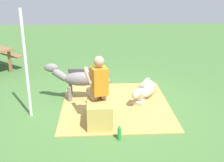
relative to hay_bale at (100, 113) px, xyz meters
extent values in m
plane|color=#426B33|center=(0.79, -0.13, -0.25)|extent=(24.00, 24.00, 0.00)
cube|color=#AD8C47|center=(0.88, -0.37, -0.24)|extent=(2.67, 2.40, 0.02)
cube|color=tan|center=(0.00, 0.00, 0.00)|extent=(0.71, 0.48, 0.50)
cylinder|color=tan|center=(0.21, 0.15, 0.32)|extent=(0.42, 0.24, 0.14)
cylinder|color=tan|center=(0.41, 0.21, 0.00)|extent=(0.11, 0.11, 0.50)
cube|color=black|center=(0.41, 0.21, -0.22)|extent=(0.24, 0.16, 0.06)
cylinder|color=tan|center=(0.27, -0.04, 0.32)|extent=(0.42, 0.24, 0.14)
cylinder|color=tan|center=(0.46, 0.01, 0.00)|extent=(0.11, 0.11, 0.50)
cube|color=black|center=(0.46, 0.01, -0.22)|extent=(0.24, 0.16, 0.06)
cube|color=orange|center=(0.05, 0.00, 0.65)|extent=(0.37, 0.35, 0.52)
cylinder|color=tan|center=(0.18, 0.20, 0.70)|extent=(0.51, 0.22, 0.26)
cylinder|color=tan|center=(0.27, -0.10, 0.70)|extent=(0.51, 0.22, 0.26)
sphere|color=tan|center=(0.05, 0.00, 1.03)|extent=(0.20, 0.20, 0.20)
ellipsoid|color=slate|center=(1.21, 0.40, 0.29)|extent=(0.37, 0.86, 0.34)
cylinder|color=slate|center=(1.13, 0.69, -0.06)|extent=(0.09, 0.09, 0.37)
cylinder|color=slate|center=(1.33, 0.68, -0.06)|extent=(0.09, 0.09, 0.37)
cylinder|color=slate|center=(1.09, 0.13, -0.06)|extent=(0.09, 0.09, 0.37)
cylinder|color=slate|center=(1.29, 0.12, -0.06)|extent=(0.09, 0.09, 0.37)
cylinder|color=slate|center=(1.24, 0.90, 0.39)|extent=(0.20, 0.38, 0.33)
ellipsoid|color=slate|center=(1.25, 1.08, 0.55)|extent=(0.18, 0.33, 0.20)
cube|color=#3A3838|center=(1.21, 0.40, 0.48)|extent=(0.10, 0.60, 0.08)
cylinder|color=#3A3838|center=(1.18, -0.07, 0.24)|extent=(0.07, 0.07, 0.30)
ellipsoid|color=tan|center=(1.38, -1.15, -0.07)|extent=(0.97, 0.76, 0.36)
cube|color=tan|center=(0.90, -0.90, -0.20)|extent=(0.36, 0.34, 0.10)
cylinder|color=tan|center=(0.88, -0.89, -0.01)|extent=(0.34, 0.29, 0.30)
ellipsoid|color=tan|center=(0.72, -0.81, 0.07)|extent=(0.34, 0.28, 0.20)
cube|color=beige|center=(1.31, -1.11, 0.13)|extent=(0.43, 0.27, 0.08)
cylinder|color=#268C3F|center=(-0.58, -0.34, -0.13)|extent=(0.07, 0.07, 0.23)
cone|color=#268C3F|center=(-0.58, -0.34, 0.02)|extent=(0.06, 0.06, 0.06)
cylinder|color=silver|center=(0.47, 1.44, 0.85)|extent=(0.06, 0.06, 2.20)
cube|color=brown|center=(4.05, 2.93, 0.19)|extent=(1.18, 1.28, 0.05)
cube|color=brown|center=(3.49, 2.69, 0.10)|extent=(0.08, 0.08, 0.69)
camera|label=1|loc=(-5.00, 0.04, 2.48)|focal=45.67mm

